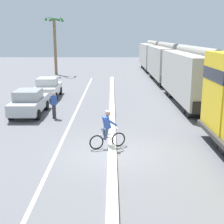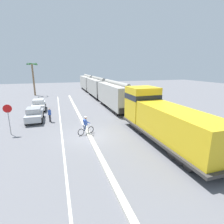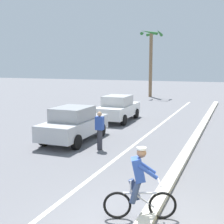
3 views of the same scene
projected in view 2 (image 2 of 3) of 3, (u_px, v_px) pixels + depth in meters
The scene contains 13 objects.
ground_plane at pixel (89, 136), 16.09m from camera, with size 120.00×120.00×0.00m, color slate.
median_curb at pixel (80, 118), 21.61m from camera, with size 0.36×36.00×0.16m, color beige.
lane_stripe at pixel (60, 120), 20.92m from camera, with size 0.14×36.00×0.01m, color silver.
locomotive at pixel (161, 119), 15.04m from camera, with size 3.10×11.61×4.20m.
hopper_car_lead at pixel (115, 95), 26.18m from camera, with size 2.90×10.60×4.18m.
hopper_car_middle at pixel (98, 87), 36.88m from camera, with size 2.90×10.60×4.18m.
hopper_car_trailing at pixel (88, 83), 47.58m from camera, with size 2.90×10.60×4.18m.
parked_car_silver at pixel (34, 114), 20.38m from camera, with size 1.85×4.21×1.62m.
parked_car_white at pixel (39, 105), 25.63m from camera, with size 1.91×4.24×1.62m.
cyclist at pixel (86, 126), 16.30m from camera, with size 1.61×0.73×1.71m.
stop_sign at pixel (8, 114), 15.95m from camera, with size 0.76×0.08×2.88m.
palm_tree_near at pixel (33, 73), 38.05m from camera, with size 2.24×2.24×7.23m.
pedestrian_by_cars at pixel (50, 115), 20.03m from camera, with size 0.34×0.22×1.62m.
Camera 2 is at (-2.57, -14.96, 6.15)m, focal length 28.00 mm.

